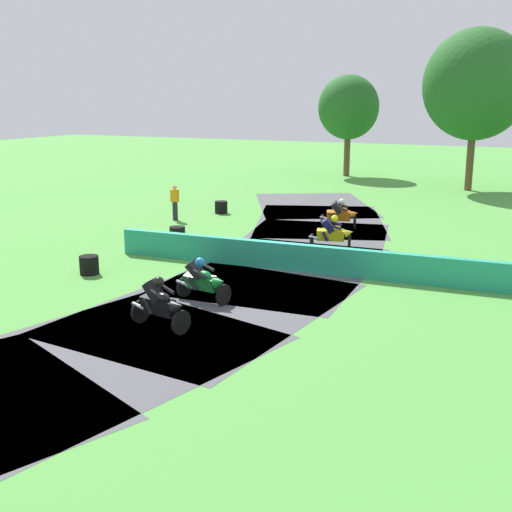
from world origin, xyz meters
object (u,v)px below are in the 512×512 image
motorcycle_fourth_orange (340,214)px  tire_stack_mid_a (89,265)px  motorcycle_lead_black (160,304)px  motorcycle_chase_green (203,280)px  tire_stack_mid_b (177,234)px  motorcycle_trailing_yellow (333,233)px  track_marshal (175,203)px  tire_stack_far (221,207)px

motorcycle_fourth_orange → tire_stack_mid_a: (-5.07, -10.45, -0.34)m
motorcycle_lead_black → motorcycle_fourth_orange: motorcycle_lead_black is taller
motorcycle_chase_green → tire_stack_mid_b: size_ratio=2.79×
motorcycle_lead_black → motorcycle_trailing_yellow: motorcycle_lead_black is taller
motorcycle_lead_black → tire_stack_mid_a: motorcycle_lead_black is taller
track_marshal → motorcycle_chase_green: bearing=-54.4°
motorcycle_lead_black → tire_stack_far: bearing=112.9°
motorcycle_trailing_yellow → tire_stack_mid_b: (-6.01, -1.15, -0.35)m
motorcycle_trailing_yellow → tire_stack_mid_a: motorcycle_trailing_yellow is taller
tire_stack_far → track_marshal: 2.77m
motorcycle_fourth_orange → tire_stack_mid_b: bearing=-134.2°
motorcycle_fourth_orange → tire_stack_mid_a: 11.62m
tire_stack_mid_b → tire_stack_far: same height
motorcycle_chase_green → tire_stack_mid_a: motorcycle_chase_green is taller
tire_stack_mid_a → tire_stack_far: bearing=96.9°
tire_stack_mid_b → track_marshal: track_marshal is taller
tire_stack_far → track_marshal: size_ratio=0.38×
motorcycle_fourth_orange → tire_stack_far: 6.59m
motorcycle_fourth_orange → tire_stack_far: motorcycle_fourth_orange is taller
motorcycle_chase_green → motorcycle_trailing_yellow: bearing=80.2°
motorcycle_chase_green → motorcycle_fourth_orange: motorcycle_fourth_orange is taller
motorcycle_trailing_yellow → tire_stack_far: 9.11m
motorcycle_fourth_orange → tire_stack_mid_a: size_ratio=2.79×
motorcycle_lead_black → track_marshal: track_marshal is taller
motorcycle_fourth_orange → motorcycle_chase_green: bearing=-91.5°
motorcycle_chase_green → motorcycle_trailing_yellow: (1.28, 7.43, 0.02)m
motorcycle_fourth_orange → motorcycle_lead_black: bearing=-90.7°
motorcycle_chase_green → tire_stack_mid_a: 4.88m
motorcycle_chase_green → tire_stack_mid_a: bearing=168.3°
motorcycle_trailing_yellow → tire_stack_far: (-7.46, 5.21, -0.35)m
motorcycle_chase_green → tire_stack_far: (-6.18, 12.64, -0.33)m
tire_stack_mid_b → motorcycle_chase_green: bearing=-53.0°
tire_stack_mid_b → tire_stack_far: size_ratio=0.98×
tire_stack_mid_a → motorcycle_trailing_yellow: bearing=46.8°
motorcycle_trailing_yellow → tire_stack_mid_b: size_ratio=2.81×
motorcycle_trailing_yellow → tire_stack_mid_b: motorcycle_trailing_yellow is taller
motorcycle_fourth_orange → tire_stack_mid_a: bearing=-115.9°
motorcycle_trailing_yellow → tire_stack_mid_a: (-6.05, -6.44, -0.35)m
motorcycle_fourth_orange → tire_stack_mid_b: 7.22m
tire_stack_far → motorcycle_chase_green: bearing=-64.0°
tire_stack_mid_b → motorcycle_lead_black: bearing=-60.5°
tire_stack_mid_a → track_marshal: track_marshal is taller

